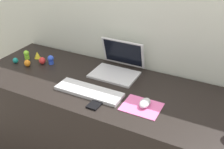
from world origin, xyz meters
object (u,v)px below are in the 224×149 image
Objects in this scene: toy_figurine_orange at (27,63)px; toy_figurine_lime at (27,55)px; keyboard at (89,91)px; mouse at (145,103)px; cell_phone at (97,103)px; toy_figurine_red at (42,61)px; toy_figurine_teal at (15,60)px; laptop at (118,65)px; toy_figurine_blue at (51,59)px; toy_figurine_yellow at (37,55)px.

toy_figurine_lime is at bearing 133.97° from toy_figurine_orange.
mouse is (0.34, 0.02, 0.01)m from keyboard.
mouse is at bearing 23.26° from cell_phone.
toy_figurine_red reaches higher than toy_figurine_orange.
toy_figurine_lime reaches higher than toy_figurine_teal.
toy_figurine_orange is (-0.60, -0.22, -0.03)m from laptop.
toy_figurine_blue is at bearing -166.77° from laptop.
toy_figurine_lime reaches higher than keyboard.
laptop is at bearing 7.49° from toy_figurine_yellow.
toy_figurine_lime is at bearing 161.99° from cell_phone.
laptop is at bearing 14.80° from toy_figurine_red.
laptop is at bearing 136.47° from mouse.
toy_figurine_blue is at bearing 4.46° from toy_figurine_lime.
keyboard is at bearing -24.61° from toy_figurine_blue.
toy_figurine_orange is (-0.12, -0.10, -0.01)m from toy_figurine_blue.
laptop is 4.59× the size of toy_figurine_blue.
toy_figurine_yellow is 1.25× the size of toy_figurine_teal.
toy_figurine_lime reaches higher than mouse.
mouse reaches higher than cell_phone.
toy_figurine_blue is (-0.78, 0.18, 0.01)m from mouse.
toy_figurine_blue is (0.21, 0.02, -0.00)m from toy_figurine_lime.
toy_figurine_red is 0.10m from toy_figurine_orange.
mouse is 1.99× the size of toy_figurine_orange.
toy_figurine_lime is 1.03× the size of toy_figurine_blue.
laptop reaches higher than mouse.
toy_figurine_teal is (-0.67, 0.09, 0.01)m from keyboard.
toy_figurine_teal is (-0.03, -0.09, -0.01)m from toy_figurine_lime.
laptop is 5.87× the size of toy_figurine_yellow.
toy_figurine_lime is 0.21m from toy_figurine_blue.
mouse is at bearing -3.97° from toy_figurine_teal.
toy_figurine_yellow is at bearing 57.66° from toy_figurine_teal.
toy_figurine_red is 1.05× the size of toy_figurine_orange.
toy_figurine_teal is 0.11m from toy_figurine_orange.
keyboard reaches higher than cell_phone.
keyboard is 0.34m from mouse.
toy_figurine_yellow is (-0.15, 0.03, -0.01)m from toy_figurine_blue.
toy_figurine_lime is (-0.68, -0.13, -0.02)m from laptop.
toy_figurine_teal is (-0.18, -0.08, -0.00)m from toy_figurine_red.
mouse is at bearing -12.48° from toy_figurine_yellow.
toy_figurine_lime is (-0.74, 0.26, 0.03)m from cell_phone.
toy_figurine_yellow is (-0.58, 0.23, 0.02)m from keyboard.
toy_figurine_red reaches higher than cell_phone.
toy_figurine_red is (-0.05, -0.03, -0.01)m from toy_figurine_blue.
laptop is 2.34× the size of cell_phone.
toy_figurine_blue reaches higher than toy_figurine_red.
toy_figurine_lime is at bearing 74.15° from toy_figurine_teal.
toy_figurine_red reaches higher than mouse.
mouse is 1.89× the size of toy_figurine_red.
cell_phone is at bearing -38.35° from keyboard.
toy_figurine_red is (0.15, -0.01, -0.01)m from toy_figurine_lime.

